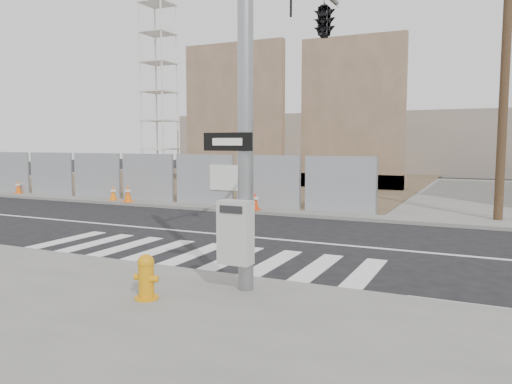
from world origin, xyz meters
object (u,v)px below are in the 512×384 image
at_px(fire_hydrant, 146,277).
at_px(traffic_cone_d, 255,201).
at_px(traffic_cone_c, 128,194).
at_px(traffic_cone_b, 113,193).
at_px(traffic_cone_a, 18,187).
at_px(crane_tower, 158,49).
at_px(signal_pole, 303,39).

bearing_deg(fire_hydrant, traffic_cone_d, 81.33).
bearing_deg(fire_hydrant, traffic_cone_c, 106.22).
relative_size(traffic_cone_b, traffic_cone_c, 0.86).
height_order(fire_hydrant, traffic_cone_a, fire_hydrant).
height_order(traffic_cone_a, traffic_cone_d, traffic_cone_d).
bearing_deg(crane_tower, traffic_cone_d, -43.58).
bearing_deg(traffic_cone_c, traffic_cone_b, 165.20).
bearing_deg(crane_tower, fire_hydrant, -54.62).
xyz_separation_m(signal_pole, traffic_cone_b, (-10.94, 6.53, -4.35)).
distance_m(crane_tower, traffic_cone_d, 20.42).
relative_size(traffic_cone_c, traffic_cone_d, 1.07).
distance_m(signal_pole, crane_tower, 26.21).
bearing_deg(traffic_cone_c, fire_hydrant, -49.37).
height_order(signal_pole, crane_tower, crane_tower).
xyz_separation_m(traffic_cone_c, traffic_cone_d, (5.86, -0.00, -0.02)).
height_order(traffic_cone_b, traffic_cone_d, traffic_cone_d).
xyz_separation_m(crane_tower, fire_hydrant, (16.29, -22.94, -8.55)).
relative_size(traffic_cone_b, traffic_cone_d, 0.92).
height_order(crane_tower, traffic_cone_a, crane_tower).
distance_m(traffic_cone_a, traffic_cone_b, 6.21).
distance_m(signal_pole, traffic_cone_a, 18.98).
relative_size(traffic_cone_a, traffic_cone_c, 0.89).
bearing_deg(traffic_cone_d, traffic_cone_a, 177.32).
distance_m(signal_pole, traffic_cone_d, 8.63).
bearing_deg(crane_tower, signal_pole, -47.43).
bearing_deg(traffic_cone_d, traffic_cone_c, 180.00).
relative_size(crane_tower, traffic_cone_d, 26.41).
bearing_deg(traffic_cone_c, crane_tower, 120.65).
height_order(signal_pole, fire_hydrant, signal_pole).
distance_m(fire_hydrant, traffic_cone_b, 14.27).
height_order(signal_pole, traffic_cone_a, signal_pole).
distance_m(crane_tower, traffic_cone_a, 14.90).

